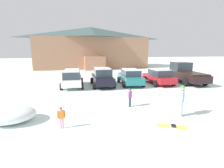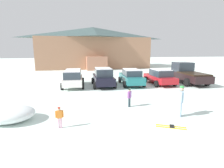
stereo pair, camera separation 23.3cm
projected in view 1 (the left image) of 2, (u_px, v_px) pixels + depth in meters
ground at (156, 154)px, 5.94m from camera, size 160.00×160.00×0.00m
ski_lodge at (91, 47)px, 36.01m from camera, size 21.86×12.16×8.11m
parked_white_suv at (72, 78)px, 16.82m from camera, size 2.18×4.43×1.63m
parked_black_sedan at (102, 77)px, 17.10m from camera, size 2.16×4.36×1.80m
parked_teal_hatchback at (130, 77)px, 17.81m from camera, size 2.32×4.64×1.62m
parked_red_sedan at (159, 76)px, 18.20m from camera, size 2.15×4.44×1.58m
pickup_truck at (185, 73)px, 19.22m from camera, size 2.70×6.11×2.15m
skier_adult_in_blue_parka at (182, 99)px, 9.23m from camera, size 0.42×0.54×1.67m
skier_child_in_purple_jacket at (130, 96)px, 10.85m from camera, size 0.30×0.36×1.16m
skier_child_in_orange_jacket at (61, 117)px, 7.80m from camera, size 0.37×0.16×0.99m
pair_of_skis at (173, 126)px, 8.07m from camera, size 1.33×0.87×0.08m
plowed_snow_pile at (11, 115)px, 8.52m from camera, size 2.35×1.88×0.77m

